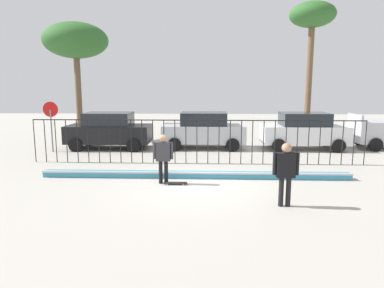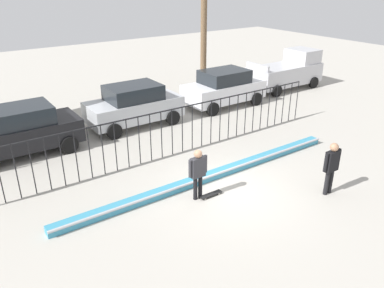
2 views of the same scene
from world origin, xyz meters
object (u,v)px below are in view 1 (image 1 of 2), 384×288
skateboarder (163,154)px  skateboard (175,183)px  parked_car_silver (204,130)px  parked_car_white (304,131)px  stop_sign (51,120)px  palm_tree_tall (312,20)px  parked_car_black (109,130)px  camera_operator (286,169)px  palm_tree_short (76,42)px

skateboarder → skateboard: size_ratio=2.09×
parked_car_silver → parked_car_white: 5.20m
parked_car_white → stop_sign: (-12.76, -1.20, 0.64)m
parked_car_silver → palm_tree_tall: (6.27, 3.21, 6.07)m
parked_car_white → stop_sign: 12.83m
skateboarder → stop_sign: stop_sign is taller
parked_car_black → stop_sign: stop_sign is taller
skateboarder → palm_tree_tall: 13.96m
palm_tree_tall → skateboard: bearing=-125.1°
camera_operator → stop_sign: (-9.83, 7.67, 0.56)m
skateboarder → stop_sign: size_ratio=0.67×
palm_tree_tall → stop_sign: bearing=-162.0°
parked_car_black → palm_tree_short: 6.17m
parked_car_silver → palm_tree_short: palm_tree_short is taller
skateboard → skateboarder: bearing=148.9°
stop_sign → skateboarder: bearing=-41.6°
camera_operator → palm_tree_tall: bearing=-45.9°
stop_sign → parked_car_silver: bearing=9.7°
skateboard → stop_sign: (-6.66, 5.68, 1.56)m
skateboarder → parked_car_silver: bearing=92.1°
skateboarder → parked_car_silver: parked_car_silver is taller
skateboard → parked_car_silver: 7.09m
parked_car_silver → palm_tree_tall: palm_tree_tall is taller
parked_car_silver → palm_tree_short: bearing=165.6°
parked_car_black → parked_car_silver: 4.96m
parked_car_black → parked_car_silver: bearing=7.7°
parked_car_black → parked_car_silver: same height
parked_car_black → palm_tree_tall: bearing=21.6°
parked_car_black → palm_tree_tall: (11.22, 3.52, 6.07)m
parked_car_black → stop_sign: bearing=-155.2°
skateboarder → stop_sign: (-6.25, 5.54, 0.61)m
camera_operator → palm_tree_short: palm_tree_short is taller
skateboard → camera_operator: bearing=-44.9°
skateboard → parked_car_white: parked_car_white is taller
stop_sign → parked_car_black: bearing=20.6°
skateboard → parked_car_silver: parked_car_silver is taller
parked_car_silver → skateboard: bearing=-93.2°
camera_operator → skateboarder: bearing=31.6°
camera_operator → palm_tree_short: 15.82m
camera_operator → parked_car_black: size_ratio=0.41×
parked_car_white → stop_sign: bearing=-170.6°
camera_operator → parked_car_silver: (-2.27, 8.96, -0.08)m
stop_sign → palm_tree_short: size_ratio=0.36×
parked_car_silver → palm_tree_short: size_ratio=0.62×
parked_car_silver → palm_tree_short: (-7.51, 2.53, 4.84)m
skateboard → parked_car_silver: bearing=69.9°
skateboard → parked_car_black: parked_car_black is taller
parked_car_white → palm_tree_short: palm_tree_short is taller
camera_operator → parked_car_white: (2.93, 8.87, -0.08)m
skateboarder → skateboard: (0.41, -0.14, -0.94)m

